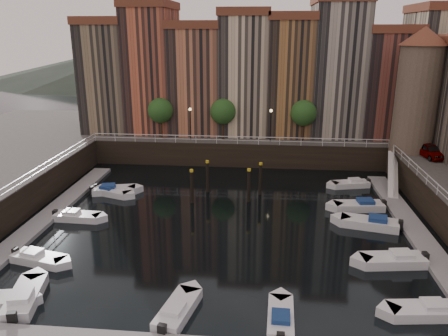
# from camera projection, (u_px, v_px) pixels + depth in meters

# --- Properties ---
(ground) EXTENTS (200.00, 200.00, 0.00)m
(ground) POSITION_uv_depth(u_px,v_px,m) (225.00, 221.00, 39.26)
(ground) COLOR black
(ground) RESTS_ON ground
(quay_far) EXTENTS (80.00, 20.00, 3.00)m
(quay_far) POSITION_uv_depth(u_px,v_px,m) (242.00, 137.00, 63.48)
(quay_far) COLOR black
(quay_far) RESTS_ON ground
(dock_left) EXTENTS (2.00, 28.00, 0.35)m
(dock_left) POSITION_uv_depth(u_px,v_px,m) (48.00, 216.00, 39.73)
(dock_left) COLOR gray
(dock_left) RESTS_ON ground
(dock_right) EXTENTS (2.00, 28.00, 0.35)m
(dock_right) POSITION_uv_depth(u_px,v_px,m) (415.00, 231.00, 36.79)
(dock_right) COLOR gray
(dock_right) RESTS_ON ground
(mountains) EXTENTS (145.00, 100.00, 18.00)m
(mountains) POSITION_uv_depth(u_px,v_px,m) (262.00, 57.00, 141.10)
(mountains) COLOR #2D382D
(mountains) RESTS_ON ground
(far_terrace) EXTENTS (48.70, 10.30, 17.50)m
(far_terrace) POSITION_uv_depth(u_px,v_px,m) (267.00, 73.00, 57.95)
(far_terrace) COLOR #7F6C51
(far_terrace) RESTS_ON quay_far
(corner_tower) EXTENTS (5.20, 5.20, 13.80)m
(corner_tower) POSITION_uv_depth(u_px,v_px,m) (418.00, 89.00, 48.13)
(corner_tower) COLOR #6B5B4C
(corner_tower) RESTS_ON quay_right
(promenade_trees) EXTENTS (21.20, 3.20, 5.20)m
(promenade_trees) POSITION_uv_depth(u_px,v_px,m) (228.00, 112.00, 54.67)
(promenade_trees) COLOR black
(promenade_trees) RESTS_ON quay_far
(street_lamps) EXTENTS (10.36, 0.36, 4.18)m
(street_lamps) POSITION_uv_depth(u_px,v_px,m) (230.00, 119.00, 53.90)
(street_lamps) COLOR black
(street_lamps) RESTS_ON quay_far
(railings) EXTENTS (36.08, 34.04, 0.52)m
(railings) POSITION_uv_depth(u_px,v_px,m) (230.00, 165.00, 42.76)
(railings) COLOR white
(railings) RESTS_ON ground
(gangway) EXTENTS (2.78, 8.32, 3.73)m
(gangway) POSITION_uv_depth(u_px,v_px,m) (393.00, 172.00, 46.62)
(gangway) COLOR white
(gangway) RESTS_ON ground
(mooring_pilings) EXTENTS (7.03, 3.51, 3.78)m
(mooring_pilings) POSITION_uv_depth(u_px,v_px,m) (227.00, 182.00, 44.16)
(mooring_pilings) COLOR black
(mooring_pilings) RESTS_ON ground
(boat_left_1) EXTENTS (4.45, 2.45, 1.00)m
(boat_left_1) POSITION_uv_depth(u_px,v_px,m) (38.00, 258.00, 32.11)
(boat_left_1) COLOR silver
(boat_left_1) RESTS_ON ground
(boat_left_2) EXTENTS (4.39, 1.73, 1.00)m
(boat_left_2) POSITION_uv_depth(u_px,v_px,m) (77.00, 216.00, 39.32)
(boat_left_2) COLOR silver
(boat_left_2) RESTS_ON ground
(boat_left_3) EXTENTS (4.52, 2.88, 1.02)m
(boat_left_3) POSITION_uv_depth(u_px,v_px,m) (111.00, 192.00, 45.31)
(boat_left_3) COLOR silver
(boat_left_3) RESTS_ON ground
(boat_left_4) EXTENTS (4.76, 2.70, 1.07)m
(boat_left_4) POSITION_uv_depth(u_px,v_px,m) (113.00, 190.00, 45.75)
(boat_left_4) COLOR silver
(boat_left_4) RESTS_ON ground
(boat_right_0) EXTENTS (4.53, 2.08, 1.02)m
(boat_right_0) POSITION_uv_depth(u_px,v_px,m) (425.00, 311.00, 26.09)
(boat_right_0) COLOR silver
(boat_right_0) RESTS_ON ground
(boat_right_1) EXTENTS (4.98, 2.37, 1.12)m
(boat_right_1) POSITION_uv_depth(u_px,v_px,m) (394.00, 260.00, 31.78)
(boat_right_1) COLOR silver
(boat_right_1) RESTS_ON ground
(boat_right_2) EXTENTS (5.24, 2.89, 1.17)m
(boat_right_2) POSITION_uv_depth(u_px,v_px,m) (371.00, 223.00, 37.82)
(boat_right_2) COLOR silver
(boat_right_2) RESTS_ON ground
(boat_right_3) EXTENTS (4.99, 2.30, 1.12)m
(boat_right_3) POSITION_uv_depth(u_px,v_px,m) (360.00, 206.00, 41.56)
(boat_right_3) COLOR silver
(boat_right_3) RESTS_ON ground
(boat_right_4) EXTENTS (4.33, 2.45, 0.97)m
(boat_right_4) POSITION_uv_depth(u_px,v_px,m) (351.00, 184.00, 47.64)
(boat_right_4) COLOR silver
(boat_right_4) RESTS_ON ground
(boat_near_0) EXTENTS (2.70, 4.93, 1.10)m
(boat_near_0) POSITION_uv_depth(u_px,v_px,m) (25.00, 298.00, 27.31)
(boat_near_0) COLOR silver
(boat_near_0) RESTS_ON ground
(boat_near_1) EXTENTS (2.47, 4.58, 1.03)m
(boat_near_1) POSITION_uv_depth(u_px,v_px,m) (177.00, 310.00, 26.12)
(boat_near_1) COLOR silver
(boat_near_1) RESTS_ON ground
(boat_near_2) EXTENTS (1.64, 4.19, 0.96)m
(boat_near_2) POSITION_uv_depth(u_px,v_px,m) (281.00, 318.00, 25.46)
(boat_near_2) COLOR silver
(boat_near_2) RESTS_ON ground
(car_a) EXTENTS (2.69, 4.73, 1.52)m
(car_a) POSITION_uv_depth(u_px,v_px,m) (430.00, 152.00, 47.42)
(car_a) COLOR gray
(car_a) RESTS_ON quay_right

